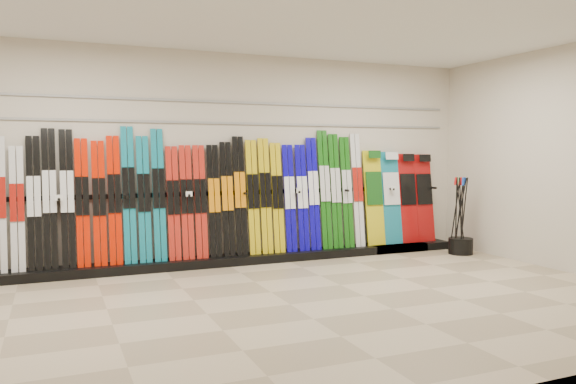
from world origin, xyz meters
name	(u,v)px	position (x,y,z in m)	size (l,w,h in m)	color
floor	(290,304)	(0.00, 0.00, 0.00)	(8.00, 8.00, 0.00)	gray
back_wall	(222,158)	(0.00, 2.50, 1.50)	(8.00, 8.00, 0.00)	beige
right_wall	(573,159)	(4.00, 0.00, 1.50)	(5.00, 5.00, 0.00)	beige
ceiling	(290,11)	(0.00, 0.00, 3.00)	(8.00, 8.00, 0.00)	silver
ski_rack_base	(242,259)	(0.22, 2.28, 0.06)	(8.00, 0.40, 0.12)	black
skis	(194,198)	(-0.45, 2.34, 0.96)	(5.36, 0.26, 1.81)	silver
snowboards	(399,198)	(2.92, 2.35, 0.85)	(1.28, 0.23, 1.50)	gold
pole_bin	(461,246)	(3.60, 1.65, 0.12)	(0.37, 0.37, 0.25)	black
ski_poles	(459,215)	(3.56, 1.65, 0.61)	(0.22, 0.22, 1.18)	black
slatwall_rail_0	(222,123)	(0.00, 2.48, 2.00)	(7.60, 0.02, 0.03)	gray
slatwall_rail_1	(222,102)	(0.00, 2.48, 2.30)	(7.60, 0.02, 0.03)	gray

